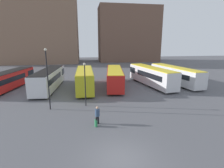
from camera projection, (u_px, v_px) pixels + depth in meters
ground_plane at (121, 159)px, 11.00m from camera, size 160.00×160.00×0.00m
building_block_left at (34, 19)px, 61.75m from camera, size 30.01×16.60×30.80m
building_block_right at (128, 35)px, 68.23m from camera, size 22.90×11.13×20.49m
bus_0 at (9, 79)px, 27.72m from camera, size 4.52×12.22×2.76m
bus_1 at (49, 78)px, 27.66m from camera, size 3.42×12.22×3.04m
bus_2 at (85, 79)px, 27.23m from camera, size 2.52×10.53×3.13m
bus_3 at (115, 77)px, 29.12m from camera, size 4.16×11.92×2.93m
bus_4 at (151, 75)px, 30.00m from camera, size 4.46×12.25×3.10m
bus_5 at (174, 74)px, 31.37m from camera, size 4.24×12.57×2.98m
traveler at (97, 114)px, 15.61m from camera, size 0.49×0.49×1.66m
suitcase at (96, 123)px, 15.27m from camera, size 0.22×0.36×0.87m
lamp_post_0 at (47, 75)px, 18.39m from camera, size 0.28×0.28×6.62m
lamp_post_1 at (85, 81)px, 19.68m from camera, size 0.28×0.28×5.00m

